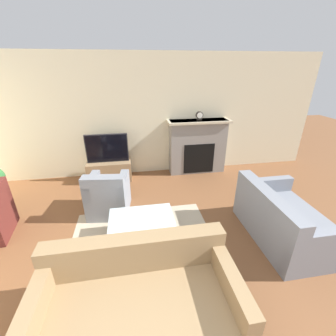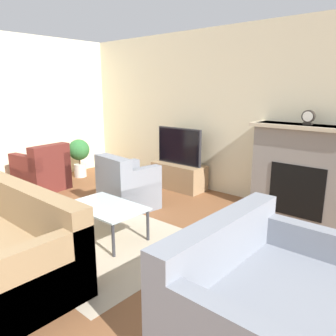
% 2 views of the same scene
% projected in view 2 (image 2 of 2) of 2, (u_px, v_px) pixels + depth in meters
% --- Properties ---
extents(wall_back, '(8.98, 0.06, 2.70)m').
position_uv_depth(wall_back, '(216.00, 113.00, 5.47)').
color(wall_back, beige).
rests_on(wall_back, ground_plane).
extents(area_rug, '(2.14, 1.80, 0.00)m').
position_uv_depth(area_rug, '(100.00, 240.00, 3.88)').
color(area_rug, '#B7A88E').
rests_on(area_rug, ground_plane).
extents(fireplace, '(1.45, 0.41, 1.28)m').
position_uv_depth(fireplace, '(303.00, 170.00, 4.48)').
color(fireplace, gray).
rests_on(fireplace, ground_plane).
extents(tv_stand, '(0.97, 0.43, 0.45)m').
position_uv_depth(tv_stand, '(179.00, 176.00, 5.83)').
color(tv_stand, '#997A56').
rests_on(tv_stand, ground_plane).
extents(tv, '(0.91, 0.06, 0.64)m').
position_uv_depth(tv, '(179.00, 146.00, 5.70)').
color(tv, '#232328').
rests_on(tv, tv_stand).
extents(couch_loveseat, '(0.97, 1.48, 0.82)m').
position_uv_depth(couch_loveseat, '(259.00, 300.00, 2.33)').
color(couch_loveseat, gray).
rests_on(couch_loveseat, ground_plane).
extents(armchair_by_window, '(0.84, 0.80, 0.82)m').
position_uv_depth(armchair_by_window, '(43.00, 173.00, 5.74)').
color(armchair_by_window, '#5B231E').
rests_on(armchair_by_window, ground_plane).
extents(armchair_accent, '(0.76, 0.79, 0.82)m').
position_uv_depth(armchair_accent, '(127.00, 189.00, 4.82)').
color(armchair_accent, gray).
rests_on(armchair_accent, ground_plane).
extents(coffee_table, '(0.94, 0.60, 0.40)m').
position_uv_depth(coffee_table, '(106.00, 209.00, 3.88)').
color(coffee_table, '#333338').
rests_on(coffee_table, ground_plane).
extents(potted_plant, '(0.42, 0.42, 0.76)m').
position_uv_depth(potted_plant, '(79.00, 153.00, 6.54)').
color(potted_plant, beige).
rests_on(potted_plant, ground_plane).
extents(mantel_clock, '(0.16, 0.07, 0.19)m').
position_uv_depth(mantel_clock, '(308.00, 117.00, 4.31)').
color(mantel_clock, '#28231E').
rests_on(mantel_clock, fireplace).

